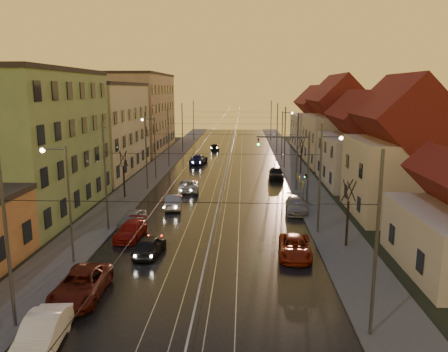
# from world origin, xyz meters

# --- Properties ---
(ground) EXTENTS (160.00, 160.00, 0.00)m
(ground) POSITION_xyz_m (0.00, 0.00, 0.00)
(ground) COLOR black
(ground) RESTS_ON ground
(road) EXTENTS (16.00, 120.00, 0.04)m
(road) POSITION_xyz_m (0.00, 40.00, 0.02)
(road) COLOR black
(road) RESTS_ON ground
(sidewalk_left) EXTENTS (4.00, 120.00, 0.15)m
(sidewalk_left) POSITION_xyz_m (-10.00, 40.00, 0.07)
(sidewalk_left) COLOR #4C4C4C
(sidewalk_left) RESTS_ON ground
(sidewalk_right) EXTENTS (4.00, 120.00, 0.15)m
(sidewalk_right) POSITION_xyz_m (10.00, 40.00, 0.07)
(sidewalk_right) COLOR #4C4C4C
(sidewalk_right) RESTS_ON ground
(tram_rail_0) EXTENTS (0.06, 120.00, 0.03)m
(tram_rail_0) POSITION_xyz_m (-2.20, 40.00, 0.06)
(tram_rail_0) COLOR gray
(tram_rail_0) RESTS_ON road
(tram_rail_1) EXTENTS (0.06, 120.00, 0.03)m
(tram_rail_1) POSITION_xyz_m (-0.77, 40.00, 0.06)
(tram_rail_1) COLOR gray
(tram_rail_1) RESTS_ON road
(tram_rail_2) EXTENTS (0.06, 120.00, 0.03)m
(tram_rail_2) POSITION_xyz_m (0.77, 40.00, 0.06)
(tram_rail_2) COLOR gray
(tram_rail_2) RESTS_ON road
(tram_rail_3) EXTENTS (0.06, 120.00, 0.03)m
(tram_rail_3) POSITION_xyz_m (2.20, 40.00, 0.06)
(tram_rail_3) COLOR gray
(tram_rail_3) RESTS_ON road
(apartment_left_1) EXTENTS (10.00, 18.00, 13.00)m
(apartment_left_1) POSITION_xyz_m (-17.50, 14.00, 6.50)
(apartment_left_1) COLOR #6D8A58
(apartment_left_1) RESTS_ON ground
(apartment_left_2) EXTENTS (10.00, 20.00, 12.00)m
(apartment_left_2) POSITION_xyz_m (-17.50, 34.00, 6.00)
(apartment_left_2) COLOR beige
(apartment_left_2) RESTS_ON ground
(apartment_left_3) EXTENTS (10.00, 24.00, 14.00)m
(apartment_left_3) POSITION_xyz_m (-17.50, 58.00, 7.00)
(apartment_left_3) COLOR #90815D
(apartment_left_3) RESTS_ON ground
(house_right_1) EXTENTS (8.67, 10.20, 10.80)m
(house_right_1) POSITION_xyz_m (17.00, 15.00, 5.45)
(house_right_1) COLOR beige
(house_right_1) RESTS_ON ground
(house_right_2) EXTENTS (9.18, 12.24, 9.20)m
(house_right_2) POSITION_xyz_m (17.00, 28.00, 4.64)
(house_right_2) COLOR #BBB5AD
(house_right_2) RESTS_ON ground
(house_right_3) EXTENTS (9.18, 14.28, 11.50)m
(house_right_3) POSITION_xyz_m (17.00, 43.00, 5.80)
(house_right_3) COLOR beige
(house_right_3) RESTS_ON ground
(house_right_4) EXTENTS (9.18, 16.32, 10.00)m
(house_right_4) POSITION_xyz_m (17.00, 61.00, 5.05)
(house_right_4) COLOR #BBB5AD
(house_right_4) RESTS_ON ground
(catenary_pole_l_0) EXTENTS (0.16, 0.16, 9.00)m
(catenary_pole_l_0) POSITION_xyz_m (-8.60, -6.00, 4.50)
(catenary_pole_l_0) COLOR #595B60
(catenary_pole_l_0) RESTS_ON ground
(catenary_pole_r_0) EXTENTS (0.16, 0.16, 9.00)m
(catenary_pole_r_0) POSITION_xyz_m (8.60, -6.00, 4.50)
(catenary_pole_r_0) COLOR #595B60
(catenary_pole_r_0) RESTS_ON ground
(catenary_pole_l_1) EXTENTS (0.16, 0.16, 9.00)m
(catenary_pole_l_1) POSITION_xyz_m (-8.60, 9.00, 4.50)
(catenary_pole_l_1) COLOR #595B60
(catenary_pole_l_1) RESTS_ON ground
(catenary_pole_r_1) EXTENTS (0.16, 0.16, 9.00)m
(catenary_pole_r_1) POSITION_xyz_m (8.60, 9.00, 4.50)
(catenary_pole_r_1) COLOR #595B60
(catenary_pole_r_1) RESTS_ON ground
(catenary_pole_l_2) EXTENTS (0.16, 0.16, 9.00)m
(catenary_pole_l_2) POSITION_xyz_m (-8.60, 24.00, 4.50)
(catenary_pole_l_2) COLOR #595B60
(catenary_pole_l_2) RESTS_ON ground
(catenary_pole_r_2) EXTENTS (0.16, 0.16, 9.00)m
(catenary_pole_r_2) POSITION_xyz_m (8.60, 24.00, 4.50)
(catenary_pole_r_2) COLOR #595B60
(catenary_pole_r_2) RESTS_ON ground
(catenary_pole_l_3) EXTENTS (0.16, 0.16, 9.00)m
(catenary_pole_l_3) POSITION_xyz_m (-8.60, 39.00, 4.50)
(catenary_pole_l_3) COLOR #595B60
(catenary_pole_l_3) RESTS_ON ground
(catenary_pole_r_3) EXTENTS (0.16, 0.16, 9.00)m
(catenary_pole_r_3) POSITION_xyz_m (8.60, 39.00, 4.50)
(catenary_pole_r_3) COLOR #595B60
(catenary_pole_r_3) RESTS_ON ground
(catenary_pole_l_4) EXTENTS (0.16, 0.16, 9.00)m
(catenary_pole_l_4) POSITION_xyz_m (-8.60, 54.00, 4.50)
(catenary_pole_l_4) COLOR #595B60
(catenary_pole_l_4) RESTS_ON ground
(catenary_pole_r_4) EXTENTS (0.16, 0.16, 9.00)m
(catenary_pole_r_4) POSITION_xyz_m (8.60, 54.00, 4.50)
(catenary_pole_r_4) COLOR #595B60
(catenary_pole_r_4) RESTS_ON ground
(catenary_pole_l_5) EXTENTS (0.16, 0.16, 9.00)m
(catenary_pole_l_5) POSITION_xyz_m (-8.60, 72.00, 4.50)
(catenary_pole_l_5) COLOR #595B60
(catenary_pole_l_5) RESTS_ON ground
(catenary_pole_r_5) EXTENTS (0.16, 0.16, 9.00)m
(catenary_pole_r_5) POSITION_xyz_m (8.60, 72.00, 4.50)
(catenary_pole_r_5) COLOR #595B60
(catenary_pole_r_5) RESTS_ON ground
(street_lamp_0) EXTENTS (1.75, 0.32, 8.00)m
(street_lamp_0) POSITION_xyz_m (-9.10, 2.00, 4.89)
(street_lamp_0) COLOR #595B60
(street_lamp_0) RESTS_ON ground
(street_lamp_1) EXTENTS (1.75, 0.32, 8.00)m
(street_lamp_1) POSITION_xyz_m (9.10, 10.00, 4.89)
(street_lamp_1) COLOR #595B60
(street_lamp_1) RESTS_ON ground
(street_lamp_2) EXTENTS (1.75, 0.32, 8.00)m
(street_lamp_2) POSITION_xyz_m (-9.10, 30.00, 4.89)
(street_lamp_2) COLOR #595B60
(street_lamp_2) RESTS_ON ground
(street_lamp_3) EXTENTS (1.75, 0.32, 8.00)m
(street_lamp_3) POSITION_xyz_m (9.10, 46.00, 4.89)
(street_lamp_3) COLOR #595B60
(street_lamp_3) RESTS_ON ground
(traffic_light_mast) EXTENTS (5.30, 0.32, 7.20)m
(traffic_light_mast) POSITION_xyz_m (7.99, 18.00, 4.60)
(traffic_light_mast) COLOR #595B60
(traffic_light_mast) RESTS_ON ground
(bare_tree_0) EXTENTS (1.09, 1.09, 5.11)m
(bare_tree_0) POSITION_xyz_m (-10.20, 20.00, 2.49)
(bare_tree_0) COLOR black
(bare_tree_0) RESTS_ON ground
(bare_tree_1) EXTENTS (1.09, 1.09, 5.11)m
(bare_tree_1) POSITION_xyz_m (10.20, 6.00, 2.49)
(bare_tree_1) COLOR black
(bare_tree_1) RESTS_ON ground
(bare_tree_2) EXTENTS (1.09, 1.09, 5.11)m
(bare_tree_2) POSITION_xyz_m (10.40, 34.00, 2.49)
(bare_tree_2) COLOR black
(bare_tree_2) RESTS_ON ground
(driving_car_0) EXTENTS (1.99, 4.19, 1.38)m
(driving_car_0) POSITION_xyz_m (-4.06, 3.89, 0.69)
(driving_car_0) COLOR black
(driving_car_0) RESTS_ON ground
(driving_car_1) EXTENTS (2.03, 4.53, 1.44)m
(driving_car_1) POSITION_xyz_m (-4.30, 16.09, 0.72)
(driving_car_1) COLOR #9B9BA0
(driving_car_1) RESTS_ON ground
(driving_car_2) EXTENTS (2.79, 5.15, 1.37)m
(driving_car_2) POSITION_xyz_m (-3.71, 23.43, 0.68)
(driving_car_2) COLOR silver
(driving_car_2) RESTS_ON ground
(driving_car_3) EXTENTS (2.79, 5.51, 1.53)m
(driving_car_3) POSITION_xyz_m (-4.50, 41.97, 0.77)
(driving_car_3) COLOR #1A1E4F
(driving_car_3) RESTS_ON ground
(driving_car_4) EXTENTS (2.02, 3.95, 1.29)m
(driving_car_4) POSITION_xyz_m (-2.93, 57.79, 0.64)
(driving_car_4) COLOR black
(driving_car_4) RESTS_ON ground
(parked_left_0) EXTENTS (2.05, 4.69, 1.50)m
(parked_left_0) POSITION_xyz_m (-6.48, -7.63, 0.75)
(parked_left_0) COLOR white
(parked_left_0) RESTS_ON ground
(parked_left_1) EXTENTS (2.58, 5.38, 1.48)m
(parked_left_1) POSITION_xyz_m (-6.54, -2.64, 0.74)
(parked_left_1) COLOR maroon
(parked_left_1) RESTS_ON ground
(parked_left_2) EXTENTS (2.08, 4.51, 1.28)m
(parked_left_2) POSITION_xyz_m (-6.27, 7.32, 0.64)
(parked_left_2) COLOR #A11510
(parked_left_2) RESTS_ON ground
(parked_left_3) EXTENTS (2.04, 4.07, 1.33)m
(parked_left_3) POSITION_xyz_m (-6.94, 10.34, 0.67)
(parked_left_3) COLOR #A1A1A6
(parked_left_3) RESTS_ON ground
(parked_right_0) EXTENTS (2.54, 4.95, 1.34)m
(parked_right_0) POSITION_xyz_m (6.20, 4.06, 0.67)
(parked_right_0) COLOR maroon
(parked_right_0) RESTS_ON ground
(parked_right_1) EXTENTS (2.22, 4.92, 1.40)m
(parked_right_1) POSITION_xyz_m (7.60, 15.31, 0.70)
(parked_right_1) COLOR #95959A
(parked_right_1) RESTS_ON ground
(parked_right_2) EXTENTS (2.00, 4.57, 1.53)m
(parked_right_2) POSITION_xyz_m (6.81, 30.92, 0.77)
(parked_right_2) COLOR black
(parked_right_2) RESTS_ON ground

